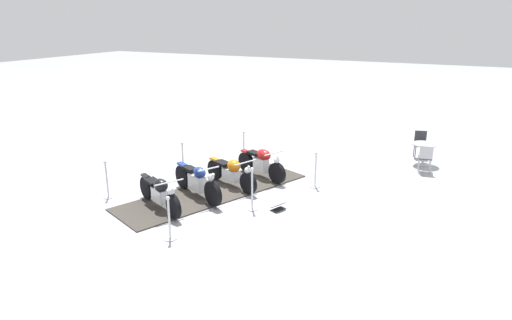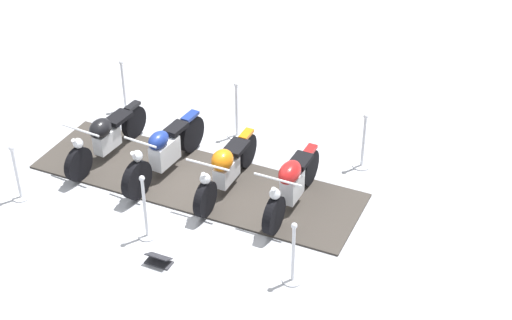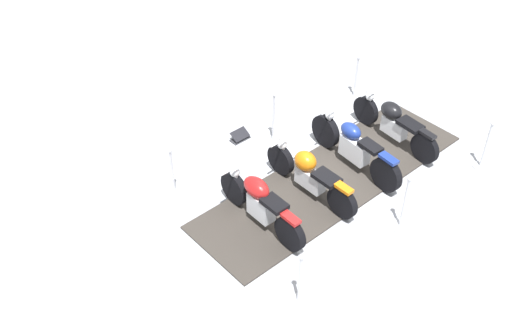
{
  "view_description": "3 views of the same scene",
  "coord_description": "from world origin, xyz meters",
  "px_view_note": "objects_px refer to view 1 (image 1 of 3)",
  "views": [
    {
      "loc": [
        10.12,
        6.26,
        4.76
      ],
      "look_at": [
        -0.94,
        0.84,
        0.8
      ],
      "focal_mm": 31.51,
      "sensor_mm": 36.0,
      "label": 1
    },
    {
      "loc": [
        -1.4,
        10.83,
        7.75
      ],
      "look_at": [
        -1.04,
        0.52,
        0.82
      ],
      "focal_mm": 54.72,
      "sensor_mm": 36.0,
      "label": 2
    },
    {
      "loc": [
        -8.46,
        -2.62,
        7.66
      ],
      "look_at": [
        -1.03,
        1.06,
        0.85
      ],
      "focal_mm": 43.66,
      "sensor_mm": 36.0,
      "label": 3
    }
  ],
  "objects_px": {
    "motorcycle_maroon": "(262,163)",
    "stanchion_left_rear": "(244,151)",
    "info_placard": "(278,208)",
    "stanchion_left_front": "(107,185)",
    "motorcycle_copper": "(232,172)",
    "stanchion_left_mid": "(183,167)",
    "cafe_chair_near_table": "(420,143)",
    "motorcycle_black": "(160,192)",
    "stanchion_right_rear": "(315,175)",
    "cafe_table": "(424,149)",
    "motorcycle_navy": "(197,181)",
    "stanchion_right_front": "(169,224)",
    "stanchion_right_mid": "(252,194)",
    "cafe_chair_across_table": "(425,157)"
  },
  "relations": [
    {
      "from": "stanchion_right_rear",
      "to": "cafe_chair_across_table",
      "type": "bearing_deg",
      "value": 135.04
    },
    {
      "from": "stanchion_right_mid",
      "to": "cafe_table",
      "type": "bearing_deg",
      "value": 148.77
    },
    {
      "from": "stanchion_right_rear",
      "to": "stanchion_right_mid",
      "type": "bearing_deg",
      "value": -22.37
    },
    {
      "from": "info_placard",
      "to": "cafe_chair_across_table",
      "type": "xyz_separation_m",
      "value": [
        -4.69,
        3.02,
        0.47
      ]
    },
    {
      "from": "stanchion_left_front",
      "to": "motorcycle_copper",
      "type": "bearing_deg",
      "value": 129.0
    },
    {
      "from": "stanchion_left_front",
      "to": "info_placard",
      "type": "bearing_deg",
      "value": 105.85
    },
    {
      "from": "stanchion_right_front",
      "to": "info_placard",
      "type": "xyz_separation_m",
      "value": [
        -2.51,
        1.54,
        -0.31
      ]
    },
    {
      "from": "stanchion_right_front",
      "to": "info_placard",
      "type": "height_order",
      "value": "stanchion_right_front"
    },
    {
      "from": "motorcycle_maroon",
      "to": "motorcycle_copper",
      "type": "bearing_deg",
      "value": -89.04
    },
    {
      "from": "stanchion_left_mid",
      "to": "stanchion_right_rear",
      "type": "height_order",
      "value": "stanchion_left_mid"
    },
    {
      "from": "motorcycle_navy",
      "to": "stanchion_right_rear",
      "type": "relative_size",
      "value": 1.99
    },
    {
      "from": "motorcycle_maroon",
      "to": "stanchion_left_mid",
      "type": "height_order",
      "value": "stanchion_left_mid"
    },
    {
      "from": "cafe_table",
      "to": "cafe_chair_across_table",
      "type": "bearing_deg",
      "value": 9.47
    },
    {
      "from": "motorcycle_maroon",
      "to": "stanchion_left_rear",
      "type": "xyz_separation_m",
      "value": [
        -1.25,
        -1.27,
        -0.14
      ]
    },
    {
      "from": "motorcycle_black",
      "to": "stanchion_right_mid",
      "type": "bearing_deg",
      "value": 52.58
    },
    {
      "from": "motorcycle_navy",
      "to": "stanchion_left_mid",
      "type": "relative_size",
      "value": 1.86
    },
    {
      "from": "motorcycle_black",
      "to": "cafe_chair_across_table",
      "type": "relative_size",
      "value": 2.22
    },
    {
      "from": "stanchion_right_front",
      "to": "stanchion_right_mid",
      "type": "bearing_deg",
      "value": 157.63
    },
    {
      "from": "stanchion_left_rear",
      "to": "info_placard",
      "type": "distance_m",
      "value": 4.19
    },
    {
      "from": "motorcycle_maroon",
      "to": "stanchion_left_front",
      "type": "bearing_deg",
      "value": -110.58
    },
    {
      "from": "motorcycle_black",
      "to": "info_placard",
      "type": "bearing_deg",
      "value": 52.01
    },
    {
      "from": "stanchion_right_rear",
      "to": "stanchion_right_mid",
      "type": "height_order",
      "value": "stanchion_right_mid"
    },
    {
      "from": "motorcycle_copper",
      "to": "motorcycle_maroon",
      "type": "distance_m",
      "value": 1.17
    },
    {
      "from": "motorcycle_black",
      "to": "cafe_chair_near_table",
      "type": "height_order",
      "value": "cafe_chair_near_table"
    },
    {
      "from": "motorcycle_navy",
      "to": "info_placard",
      "type": "relative_size",
      "value": 4.71
    },
    {
      "from": "motorcycle_copper",
      "to": "stanchion_right_mid",
      "type": "distance_m",
      "value": 1.68
    },
    {
      "from": "stanchion_right_mid",
      "to": "info_placard",
      "type": "height_order",
      "value": "stanchion_right_mid"
    },
    {
      "from": "stanchion_right_front",
      "to": "stanchion_left_front",
      "type": "distance_m",
      "value": 3.23
    },
    {
      "from": "motorcycle_maroon",
      "to": "stanchion_right_rear",
      "type": "bearing_deg",
      "value": 23.87
    },
    {
      "from": "stanchion_left_front",
      "to": "cafe_table",
      "type": "bearing_deg",
      "value": 132.51
    },
    {
      "from": "motorcycle_maroon",
      "to": "cafe_table",
      "type": "relative_size",
      "value": 2.36
    },
    {
      "from": "stanchion_right_rear",
      "to": "info_placard",
      "type": "distance_m",
      "value": 2.03
    },
    {
      "from": "cafe_chair_near_table",
      "to": "stanchion_right_mid",
      "type": "bearing_deg",
      "value": -41.39
    },
    {
      "from": "motorcycle_navy",
      "to": "stanchion_left_front",
      "type": "xyz_separation_m",
      "value": [
        1.08,
        -2.22,
        -0.1
      ]
    },
    {
      "from": "motorcycle_black",
      "to": "stanchion_right_rear",
      "type": "height_order",
      "value": "stanchion_right_rear"
    },
    {
      "from": "cafe_chair_across_table",
      "to": "stanchion_right_rear",
      "type": "bearing_deg",
      "value": 125.57
    },
    {
      "from": "stanchion_right_rear",
      "to": "info_placard",
      "type": "xyz_separation_m",
      "value": [
        1.99,
        -0.31,
        -0.31
      ]
    },
    {
      "from": "stanchion_right_front",
      "to": "info_placard",
      "type": "bearing_deg",
      "value": 148.48
    },
    {
      "from": "motorcycle_maroon",
      "to": "stanchion_left_rear",
      "type": "bearing_deg",
      "value": 158.67
    },
    {
      "from": "stanchion_right_rear",
      "to": "cafe_chair_across_table",
      "type": "distance_m",
      "value": 3.83
    },
    {
      "from": "stanchion_left_rear",
      "to": "motorcycle_navy",
      "type": "bearing_deg",
      "value": 6.09
    },
    {
      "from": "stanchion_left_mid",
      "to": "cafe_chair_near_table",
      "type": "xyz_separation_m",
      "value": [
        -5.34,
        6.27,
        0.19
      ]
    },
    {
      "from": "stanchion_left_front",
      "to": "cafe_chair_across_table",
      "type": "relative_size",
      "value": 1.18
    },
    {
      "from": "stanchion_left_mid",
      "to": "motorcycle_black",
      "type": "bearing_deg",
      "value": 20.7
    },
    {
      "from": "motorcycle_navy",
      "to": "motorcycle_copper",
      "type": "height_order",
      "value": "motorcycle_navy"
    },
    {
      "from": "motorcycle_black",
      "to": "cafe_table",
      "type": "relative_size",
      "value": 2.44
    },
    {
      "from": "stanchion_right_rear",
      "to": "cafe_chair_across_table",
      "type": "relative_size",
      "value": 1.17
    },
    {
      "from": "motorcycle_navy",
      "to": "stanchion_left_mid",
      "type": "xyz_separation_m",
      "value": [
        -1.17,
        -1.29,
        -0.13
      ]
    },
    {
      "from": "stanchion_right_rear",
      "to": "info_placard",
      "type": "relative_size",
      "value": 2.37
    },
    {
      "from": "motorcycle_navy",
      "to": "cafe_chair_across_table",
      "type": "height_order",
      "value": "motorcycle_navy"
    }
  ]
}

